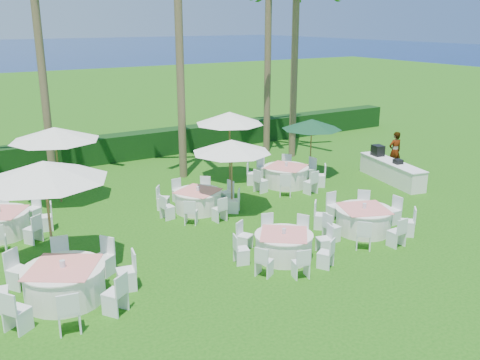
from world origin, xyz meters
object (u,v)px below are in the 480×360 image
object	(u,v)px
banquet_table_b	(284,245)
umbrella_a	(44,171)
banquet_table_f	(286,175)
banquet_table_a	(64,282)
staff_person	(395,151)
umbrella_c	(55,134)
umbrella_b	(232,146)
umbrella_d	(229,118)
banquet_table_e	(198,200)
banquet_table_d	(0,223)
umbrella_green	(312,124)
buffet_table	(391,171)
banquet_table_c	(364,219)

from	to	relation	value
banquet_table_b	umbrella_a	bearing A→B (deg)	155.40
banquet_table_f	banquet_table_a	bearing A→B (deg)	-154.90
banquet_table_f	staff_person	distance (m)	5.42
umbrella_c	staff_person	size ratio (longest dim) A/B	1.83
umbrella_b	umbrella_d	xyz separation A→B (m)	(1.85, 3.28, 0.27)
banquet_table_a	umbrella_c	distance (m)	7.75
banquet_table_e	umbrella_c	distance (m)	5.58
banquet_table_f	umbrella_d	size ratio (longest dim) A/B	1.11
banquet_table_d	umbrella_green	bearing A→B (deg)	0.88
buffet_table	banquet_table_b	bearing A→B (deg)	-155.60
banquet_table_a	staff_person	distance (m)	15.68
umbrella_d	buffet_table	size ratio (longest dim) A/B	0.77
banquet_table_b	banquet_table_d	bearing A→B (deg)	137.86
banquet_table_a	umbrella_b	world-z (taller)	umbrella_b
banquet_table_d	umbrella_d	distance (m)	9.35
banquet_table_f	banquet_table_e	bearing A→B (deg)	-169.53
banquet_table_d	banquet_table_e	xyz separation A→B (m)	(6.16, -1.20, -0.02)
banquet_table_f	banquet_table_d	bearing A→B (deg)	177.82
umbrella_c	umbrella_green	bearing A→B (deg)	-12.07
banquet_table_a	staff_person	xyz separation A→B (m)	(15.17, 3.94, 0.41)
banquet_table_b	banquet_table_d	distance (m)	8.67
buffet_table	banquet_table_d	bearing A→B (deg)	171.49
banquet_table_b	umbrella_a	xyz separation A→B (m)	(-5.61, 2.57, 2.35)
banquet_table_e	umbrella_green	size ratio (longest dim) A/B	1.16
banquet_table_b	banquet_table_f	size ratio (longest dim) A/B	0.90
umbrella_green	banquet_table_e	bearing A→B (deg)	-167.03
banquet_table_d	umbrella_green	size ratio (longest dim) A/B	1.22
umbrella_c	staff_person	distance (m)	14.00
umbrella_c	umbrella_b	bearing A→B (deg)	-40.72
banquet_table_b	staff_person	distance (m)	10.56
banquet_table_e	buffet_table	world-z (taller)	buffet_table
banquet_table_d	banquet_table_f	world-z (taller)	banquet_table_f
banquet_table_c	umbrella_c	size ratio (longest dim) A/B	0.98
banquet_table_a	banquet_table_f	size ratio (longest dim) A/B	1.07
banquet_table_b	umbrella_green	xyz separation A→B (m)	(5.74, 6.00, 1.83)
umbrella_a	umbrella_green	distance (m)	11.87
banquet_table_a	umbrella_c	xyz separation A→B (m)	(1.67, 7.28, 2.06)
umbrella_a	buffet_table	distance (m)	13.89
banquet_table_a	buffet_table	distance (m)	14.09
banquet_table_e	umbrella_b	size ratio (longest dim) A/B	1.07
umbrella_green	staff_person	world-z (taller)	umbrella_green
banquet_table_a	banquet_table_c	world-z (taller)	banquet_table_a
banquet_table_d	buffet_table	distance (m)	14.64
umbrella_green	umbrella_a	bearing A→B (deg)	-163.15
banquet_table_a	banquet_table_d	size ratio (longest dim) A/B	1.10
umbrella_d	staff_person	bearing A→B (deg)	-20.03
banquet_table_d	banquet_table_c	bearing A→B (deg)	-29.94
banquet_table_a	banquet_table_b	world-z (taller)	banquet_table_a
umbrella_green	buffet_table	world-z (taller)	umbrella_green
banquet_table_e	umbrella_d	xyz separation A→B (m)	(2.82, 2.65, 2.19)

